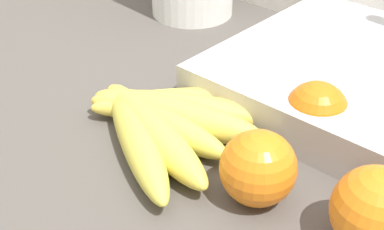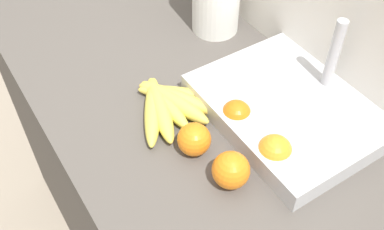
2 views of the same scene
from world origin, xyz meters
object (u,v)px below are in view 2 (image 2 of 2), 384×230
Objects in this scene: banana_bunch at (168,103)px; orange_back_left at (231,170)px; orange_back_right at (274,152)px; sink_basin at (288,108)px; orange_right at (194,139)px; orange_front at (236,115)px.

orange_back_left reaches higher than banana_bunch.
orange_back_right reaches higher than banana_bunch.
sink_basin reaches higher than orange_back_left.
orange_back_left is at bearing 8.90° from orange_right.
orange_back_left reaches higher than orange_front.
orange_back_left is at bearing -70.31° from sink_basin.
orange_back_right is at bearing 45.74° from orange_right.
orange_back_right is at bearing 22.26° from banana_bunch.
banana_bunch is 0.16m from orange_front.
sink_basin reaches higher than orange_front.
orange_right is (0.01, -0.11, 0.00)m from orange_front.
sink_basin is at bearing 127.14° from orange_back_right.
orange_back_left reaches higher than orange_right.
banana_bunch is 0.27m from sink_basin.
orange_front is 0.17× the size of sink_basin.
orange_back_right reaches higher than orange_front.
orange_front is 0.12m from sink_basin.
orange_right is at bearing -134.26° from orange_back_right.
sink_basin is at bearing 71.39° from orange_front.
sink_basin reaches higher than orange_back_right.
banana_bunch is 3.25× the size of orange_right.
banana_bunch is 0.13m from orange_right.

